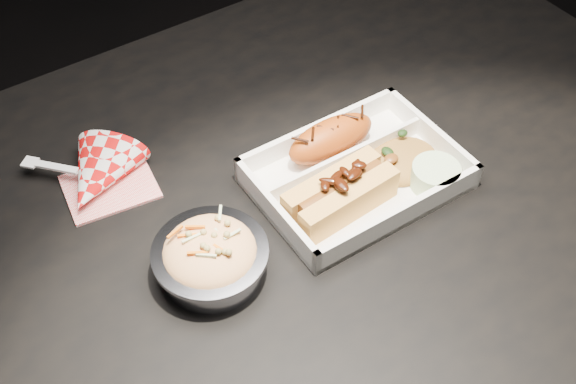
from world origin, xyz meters
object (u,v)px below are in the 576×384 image
at_px(fried_pastry, 331,138).
at_px(foil_coleslaw_cup, 210,256).
at_px(napkin_fork, 97,177).
at_px(food_tray, 356,177).
at_px(dining_table, 286,243).
at_px(hotdog, 340,193).

xyz_separation_m(fried_pastry, foil_coleslaw_cup, (-0.22, -0.07, -0.00)).
xyz_separation_m(foil_coleslaw_cup, napkin_fork, (-0.05, 0.19, -0.01)).
xyz_separation_m(fried_pastry, napkin_fork, (-0.27, 0.12, -0.02)).
xyz_separation_m(food_tray, napkin_fork, (-0.27, 0.18, 0.01)).
height_order(food_tray, foil_coleslaw_cup, foil_coleslaw_cup).
bearing_deg(napkin_fork, fried_pastry, 24.01).
bearing_deg(food_tray, dining_table, 163.22).
xyz_separation_m(food_tray, fried_pastry, (0.00, 0.06, 0.02)).
xyz_separation_m(food_tray, hotdog, (-0.05, -0.03, 0.02)).
height_order(dining_table, napkin_fork, napkin_fork).
relative_size(dining_table, fried_pastry, 9.56).
distance_m(fried_pastry, napkin_fork, 0.30).
relative_size(dining_table, napkin_fork, 7.82).
height_order(dining_table, hotdog, hotdog).
bearing_deg(napkin_fork, foil_coleslaw_cup, -27.20).
bearing_deg(fried_pastry, food_tray, -90.80).
relative_size(food_tray, foil_coleslaw_cup, 1.93).
distance_m(dining_table, napkin_fork, 0.26).
distance_m(fried_pastry, hotdog, 0.09).
relative_size(fried_pastry, foil_coleslaw_cup, 0.96).
bearing_deg(napkin_fork, hotdog, 6.12).
bearing_deg(dining_table, foil_coleslaw_cup, -160.66).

